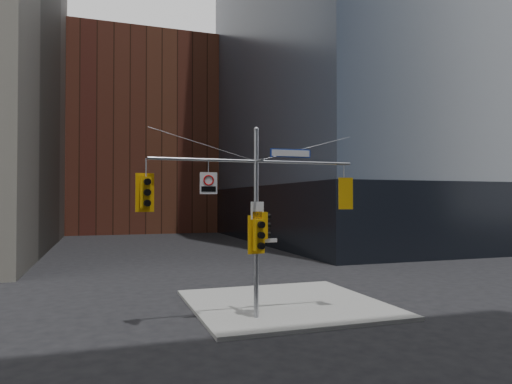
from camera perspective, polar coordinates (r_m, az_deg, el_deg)
ground at (r=15.91m, az=2.45°, el=-17.58°), size 160.00×160.00×0.00m
sidewalk_corner at (r=20.21m, az=3.69°, el=-13.77°), size 8.00×8.00×0.15m
podium_ne at (r=57.10m, az=17.28°, el=-2.52°), size 36.40×36.40×6.00m
brick_midrise at (r=73.05m, az=-14.28°, el=6.45°), size 26.00×20.00×28.00m
signal_assembly at (r=17.13m, az=0.04°, el=-1.42°), size 8.00×0.80×7.30m
traffic_light_west_arm at (r=16.30m, az=-13.59°, el=-0.06°), size 0.65×0.56×1.37m
traffic_light_east_arm at (r=18.66m, az=10.94°, el=-0.19°), size 0.60×0.51×1.26m
traffic_light_pole_side at (r=17.27m, az=1.04°, el=-4.21°), size 0.41×0.35×1.02m
traffic_light_pole_front at (r=16.92m, az=0.32°, el=-5.38°), size 0.69×0.59×1.44m
street_sign_blade at (r=17.72m, az=4.34°, el=4.86°), size 1.65×0.11×0.32m
regulatory_sign_arm at (r=16.62m, az=-5.95°, el=1.19°), size 0.64×0.09×0.79m
regulatory_sign_pole at (r=17.02m, az=0.16°, el=-2.40°), size 0.51×0.05×0.67m
street_blade_ew at (r=17.35m, az=1.44°, el=-6.08°), size 0.78×0.05×0.16m
street_blade_ns at (r=17.64m, az=-0.44°, el=-6.63°), size 0.09×0.83×0.17m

